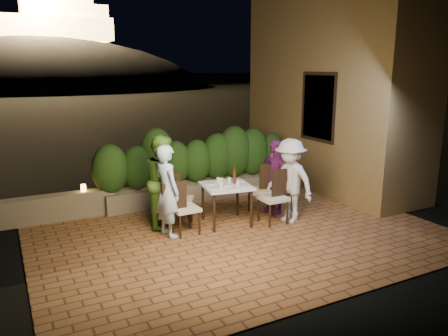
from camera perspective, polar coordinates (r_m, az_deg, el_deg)
ground at (r=7.78m, az=2.45°, el=-8.80°), size 400.00×400.00×0.00m
terrace_floor at (r=8.21m, az=0.69°, el=-8.01°), size 7.00×6.00×0.15m
building_wall at (r=10.97m, az=13.96°, el=10.71°), size 1.60×5.00×5.00m
window_pane at (r=10.12m, az=12.33°, el=7.79°), size 0.08×1.00×1.40m
window_frame at (r=10.11m, az=12.28°, el=7.79°), size 0.06×1.15×1.55m
planter at (r=9.74m, az=-3.27°, el=-2.91°), size 4.20×0.55×0.40m
hedge at (r=9.56m, az=-3.33°, el=1.41°), size 4.00×0.70×1.10m
parapet at (r=8.98m, az=-21.06°, el=-4.84°), size 2.20×0.30×0.50m
hill at (r=66.84m, az=-22.62°, el=6.13°), size 52.00×40.00×22.00m
fortress at (r=66.93m, az=-23.76°, el=18.53°), size 26.00×8.00×8.00m
dining_table at (r=8.17m, az=0.32°, el=-4.76°), size 0.97×0.97×0.75m
plate_nw at (r=7.82m, az=-0.88°, el=-2.67°), size 0.22×0.22×0.01m
plate_sw at (r=8.16m, az=-1.92°, el=-2.01°), size 0.21×0.21×0.01m
plate_ne at (r=7.94m, az=2.88°, el=-2.44°), size 0.20×0.20×0.01m
plate_se at (r=8.36m, az=1.82°, el=-1.63°), size 0.24×0.24×0.01m
plate_centre at (r=8.04m, az=0.37°, el=-2.22°), size 0.21×0.21×0.01m
plate_front at (r=7.81m, az=1.45°, el=-2.69°), size 0.20×0.20×0.01m
glass_nw at (r=7.85m, az=-0.37°, el=-2.21°), size 0.07×0.07×0.11m
glass_sw at (r=8.22m, az=-0.77°, el=-1.57°), size 0.06×0.06×0.10m
glass_ne at (r=8.01m, az=1.84°, el=-1.94°), size 0.06×0.06×0.11m
glass_se at (r=8.19m, az=0.71°, el=-1.60°), size 0.06×0.06×0.11m
beer_bottle at (r=8.14m, az=1.37°, el=-0.93°), size 0.06×0.06×0.32m
bowl at (r=8.36m, az=-0.52°, el=-1.54°), size 0.20×0.20×0.04m
chair_left_front at (r=7.68m, az=-5.08°, el=-5.14°), size 0.46×0.46×0.96m
chair_left_back at (r=8.11m, az=-5.80°, el=-4.02°), size 0.64×0.64×1.00m
chair_right_front at (r=8.21m, az=6.43°, el=-3.77°), size 0.48×0.48×1.02m
chair_right_back at (r=8.68m, az=4.79°, el=-2.78°), size 0.62×0.62×1.03m
diner_blue at (r=7.52m, az=-7.42°, el=-3.00°), size 0.49×0.65×1.62m
diner_green at (r=8.04m, az=-7.91°, el=-1.66°), size 0.91×1.01×1.70m
diner_white at (r=8.27m, az=8.61°, el=-1.65°), size 0.84×1.15×1.59m
diner_purple at (r=8.72m, az=6.66°, el=-1.13°), size 0.43×0.91×1.50m
parapet_lamp at (r=8.96m, az=-17.90°, el=-2.51°), size 0.10×0.10×0.14m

